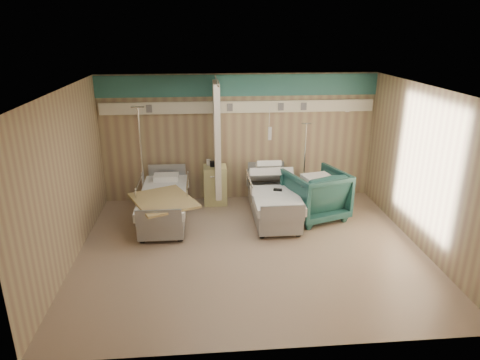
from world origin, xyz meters
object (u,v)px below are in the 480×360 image
object	(u,v)px
bedside_cabinet	(215,185)
iv_stand_right	(303,185)
iv_stand_left	(144,189)
bed_right	(273,203)
visitor_armchair	(315,194)
bed_left	(164,207)

from	to	relation	value
bedside_cabinet	iv_stand_right	bearing A→B (deg)	-1.12
iv_stand_left	iv_stand_right	bearing A→B (deg)	2.21
iv_stand_left	bed_right	bearing A→B (deg)	-15.16
bedside_cabinet	iv_stand_left	world-z (taller)	iv_stand_left
bed_right	iv_stand_right	bearing A→B (deg)	46.32
bed_right	iv_stand_right	xyz separation A→B (m)	(0.82, 0.86, 0.05)
bed_right	visitor_armchair	xyz separation A→B (m)	(0.86, -0.05, 0.19)
visitor_armchair	iv_stand_left	distance (m)	3.62
iv_stand_right	iv_stand_left	world-z (taller)	iv_stand_left
bed_left	iv_stand_left	distance (m)	0.88
bed_left	bedside_cabinet	size ratio (longest dim) A/B	2.54
bed_right	bedside_cabinet	distance (m)	1.46
bed_left	visitor_armchair	xyz separation A→B (m)	(3.06, -0.05, 0.19)
bed_right	visitor_armchair	bearing A→B (deg)	-3.12
bedside_cabinet	iv_stand_right	distance (m)	1.97
bed_right	bedside_cabinet	world-z (taller)	bedside_cabinet
bed_right	iv_stand_right	distance (m)	1.19
visitor_armchair	iv_stand_left	bearing A→B (deg)	-31.29
bed_right	bedside_cabinet	bearing A→B (deg)	141.95
visitor_armchair	iv_stand_right	distance (m)	0.92
visitor_armchair	iv_stand_left	size ratio (longest dim) A/B	0.50
bed_left	iv_stand_left	xyz separation A→B (m)	(-0.48, 0.73, 0.14)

